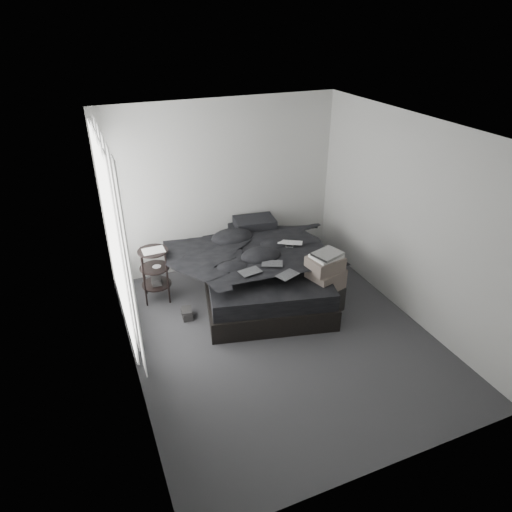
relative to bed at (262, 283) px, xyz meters
name	(u,v)px	position (x,y,z in m)	size (l,w,h in m)	color
floor	(280,335)	(-0.19, -1.02, -0.15)	(3.60, 4.20, 0.01)	#37373A
ceiling	(286,130)	(-0.19, -1.02, 2.45)	(3.60, 4.20, 0.01)	white
wall_back	(223,186)	(-0.19, 1.08, 1.15)	(3.60, 0.01, 2.60)	silver
wall_front	(400,360)	(-0.19, -3.12, 1.15)	(3.60, 0.01, 2.60)	silver
wall_left	(122,276)	(-1.99, -1.02, 1.15)	(0.01, 4.20, 2.60)	silver
wall_right	(410,220)	(1.61, -1.02, 1.15)	(0.01, 4.20, 2.60)	silver
window_left	(112,235)	(-1.97, -0.12, 1.20)	(0.02, 2.00, 2.30)	white
curtain_left	(117,240)	(-1.92, -0.12, 1.13)	(0.06, 2.12, 2.48)	white
bed	(262,283)	(0.00, 0.00, 0.00)	(1.65, 2.18, 0.30)	black
mattress	(262,267)	(0.00, 0.00, 0.27)	(1.59, 2.12, 0.23)	black
duvet	(263,254)	(-0.01, -0.05, 0.51)	(1.61, 1.87, 0.25)	black
pillow_lower	(250,231)	(0.14, 0.84, 0.46)	(0.66, 0.45, 0.15)	black
pillow_upper	(255,223)	(0.21, 0.80, 0.60)	(0.61, 0.42, 0.14)	black
laptop	(290,240)	(0.40, -0.04, 0.65)	(0.35, 0.22, 0.03)	silver
comic_a	(250,266)	(-0.39, -0.51, 0.64)	(0.28, 0.18, 0.01)	black
comic_b	(272,258)	(-0.04, -0.43, 0.65)	(0.28, 0.18, 0.01)	black
comic_c	(288,269)	(0.02, -0.77, 0.65)	(0.28, 0.18, 0.01)	black
side_stand	(156,275)	(-1.45, 0.42, 0.24)	(0.42, 0.42, 0.77)	black
papers	(153,251)	(-1.44, 0.41, 0.63)	(0.30, 0.22, 0.02)	white
floor_books	(187,314)	(-1.19, -0.21, -0.08)	(0.13, 0.19, 0.13)	black
box_lower	(323,298)	(0.59, -0.73, 0.03)	(0.48, 0.38, 0.36)	black
box_mid	(326,279)	(0.61, -0.73, 0.35)	(0.45, 0.36, 0.27)	#65584F
box_upper	(325,264)	(0.58, -0.73, 0.58)	(0.43, 0.35, 0.19)	#65584F
art_book_white	(326,256)	(0.59, -0.73, 0.69)	(0.37, 0.29, 0.04)	silver
art_book_snake	(328,254)	(0.61, -0.73, 0.73)	(0.36, 0.28, 0.03)	silver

